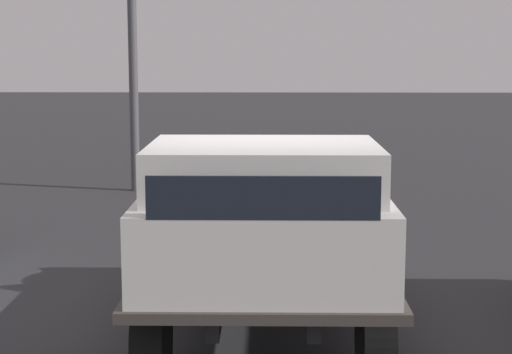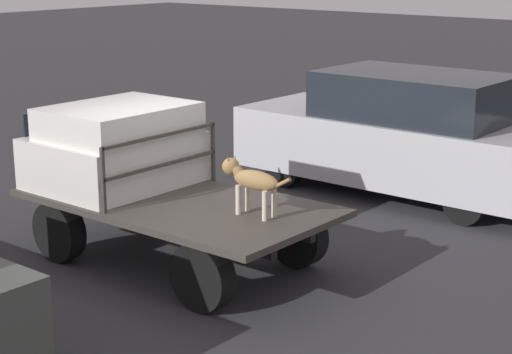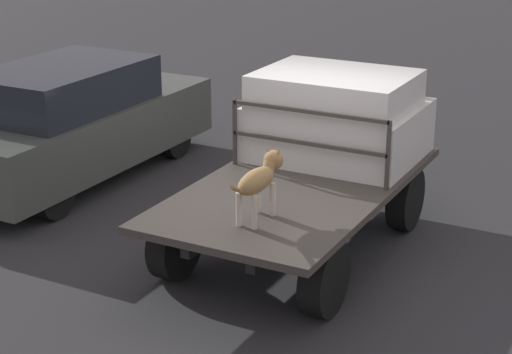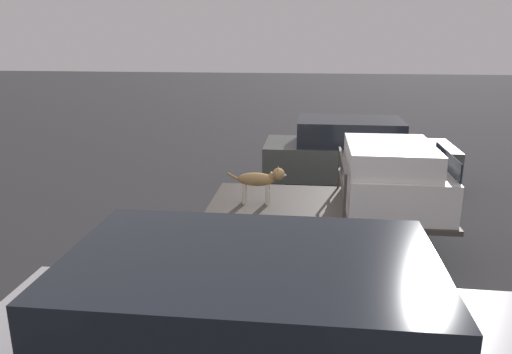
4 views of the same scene
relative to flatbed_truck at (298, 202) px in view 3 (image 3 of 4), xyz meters
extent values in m
plane|color=#2D2D30|center=(0.00, 0.00, -0.60)|extent=(80.00, 80.00, 0.00)
cylinder|color=black|center=(1.20, 0.85, -0.22)|extent=(0.76, 0.24, 0.76)
cylinder|color=black|center=(1.20, -0.85, -0.22)|extent=(0.76, 0.24, 0.76)
cylinder|color=black|center=(-1.20, 0.85, -0.22)|extent=(0.76, 0.24, 0.76)
cylinder|color=black|center=(-1.20, -0.85, -0.22)|extent=(0.76, 0.24, 0.76)
cube|color=black|center=(0.00, 0.35, 0.05)|extent=(3.56, 0.10, 0.18)
cube|color=black|center=(0.00, -0.35, 0.05)|extent=(3.56, 0.10, 0.18)
cube|color=#3D3833|center=(0.00, 0.00, 0.18)|extent=(3.87, 2.02, 0.08)
cube|color=silver|center=(1.10, 0.00, 0.54)|extent=(1.58, 1.90, 0.65)
cube|color=silver|center=(0.98, 0.00, 1.06)|extent=(1.34, 1.75, 0.40)
cube|color=black|center=(1.88, 0.00, 1.01)|extent=(0.02, 1.56, 0.30)
cube|color=#3D3833|center=(0.24, 0.93, 0.61)|extent=(0.04, 0.04, 0.77)
cube|color=#3D3833|center=(0.24, -0.93, 0.61)|extent=(0.04, 0.04, 0.77)
cube|color=#3D3833|center=(0.24, 0.00, 0.97)|extent=(0.04, 1.86, 0.04)
cube|color=#3D3833|center=(0.24, 0.00, 0.61)|extent=(0.04, 1.86, 0.04)
cylinder|color=beige|center=(-0.98, -0.01, 0.39)|extent=(0.06, 0.06, 0.34)
cylinder|color=beige|center=(-0.98, -0.17, 0.39)|extent=(0.06, 0.06, 0.34)
cylinder|color=beige|center=(-1.36, -0.01, 0.39)|extent=(0.06, 0.06, 0.34)
cylinder|color=beige|center=(-1.36, -0.17, 0.39)|extent=(0.06, 0.06, 0.34)
ellipsoid|color=olive|center=(-1.17, -0.09, 0.64)|extent=(0.62, 0.22, 0.22)
sphere|color=beige|center=(-1.00, -0.09, 0.60)|extent=(0.10, 0.10, 0.10)
cylinder|color=olive|center=(-0.90, -0.09, 0.70)|extent=(0.16, 0.12, 0.15)
sphere|color=olive|center=(-0.80, -0.09, 0.74)|extent=(0.20, 0.20, 0.20)
cone|color=beige|center=(-0.71, -0.09, 0.72)|extent=(0.11, 0.11, 0.11)
cone|color=olive|center=(-0.81, -0.04, 0.82)|extent=(0.06, 0.08, 0.10)
cone|color=olive|center=(-0.81, -0.15, 0.82)|extent=(0.06, 0.08, 0.10)
cylinder|color=olive|center=(-1.52, -0.09, 0.66)|extent=(0.26, 0.04, 0.18)
cylinder|color=black|center=(2.19, 4.49, -0.30)|extent=(0.60, 0.20, 0.60)
cylinder|color=black|center=(2.19, 3.06, -0.30)|extent=(0.60, 0.20, 0.60)
cylinder|color=black|center=(-0.54, 3.06, -0.30)|extent=(0.60, 0.20, 0.60)
cube|color=#474C47|center=(0.82, 3.78, 0.06)|extent=(4.39, 1.71, 0.80)
cube|color=#1E232B|center=(0.60, 3.78, 0.74)|extent=(2.42, 1.54, 0.58)
camera|label=1|loc=(7.45, 0.04, 2.01)|focal=60.00mm
camera|label=2|loc=(-7.02, 7.09, 3.12)|focal=60.00mm
camera|label=3|loc=(-8.02, -3.73, 3.46)|focal=60.00mm
camera|label=4|loc=(-0.27, -7.95, 2.94)|focal=35.00mm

